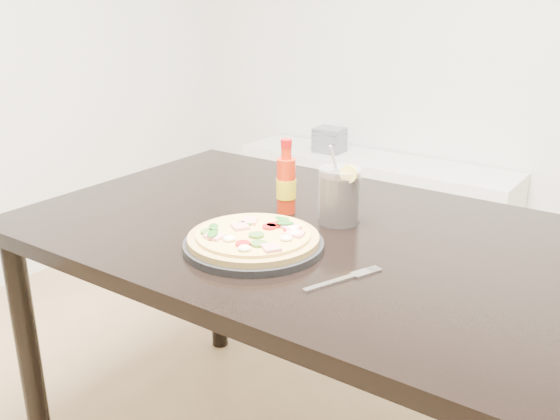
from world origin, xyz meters
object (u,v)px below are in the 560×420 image
Objects in this scene: hot_sauce_bottle at (286,184)px; media_console at (372,206)px; dining_table at (308,259)px; plate at (254,245)px; cola_cup at (339,197)px; pizza at (254,237)px; fork at (345,278)px.

hot_sauce_bottle is 0.14× the size of media_console.
plate reaches higher than dining_table.
hot_sauce_bottle is (-0.07, 0.24, 0.07)m from plate.
plate is at bearing -72.09° from media_console.
dining_table is at bearing -117.77° from cola_cup.
hot_sauce_bottle is (-0.08, 0.24, 0.05)m from pizza.
pizza is 1.50× the size of cola_cup.
dining_table is 1.00× the size of media_console.
cola_cup is 1.67m from media_console.
plate is at bearing -105.96° from cola_cup.
fork is (0.21, -0.20, 0.09)m from dining_table.
cola_cup is (0.04, 0.08, 0.15)m from dining_table.
pizza is 0.26m from cola_cup.
dining_table is 1.68m from media_console.
hot_sauce_bottle is 0.15m from cola_cup.
dining_table is 0.21m from pizza.
media_console is at bearing 110.90° from dining_table.
dining_table is at bearing 79.62° from plate.
pizza reaches higher than dining_table.
dining_table is 7.74× the size of fork.
cola_cup is at bearing -66.77° from media_console.
fork is (0.24, -0.02, -0.02)m from pizza.
fork is at bearing -42.87° from dining_table.
cola_cup reaches higher than plate.
cola_cup is 1.08× the size of fork.
pizza is 1.86m from media_console.
media_console is (-0.55, 1.70, -0.53)m from pizza.
fork reaches higher than dining_table.
plate is 1.63× the size of hot_sauce_bottle.
dining_table is 7.20× the size of cola_cup.
hot_sauce_bottle reaches higher than pizza.
fork reaches higher than media_console.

